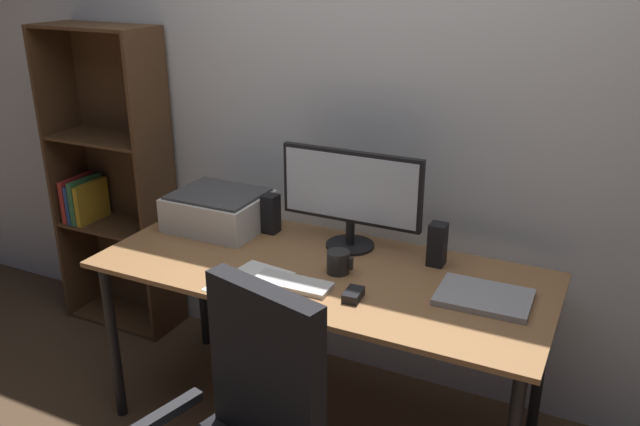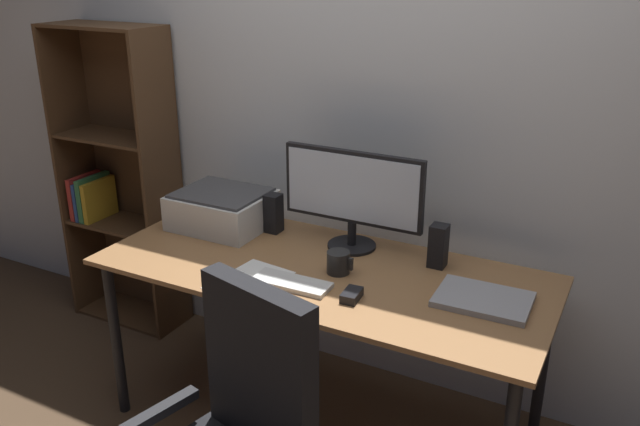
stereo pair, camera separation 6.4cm
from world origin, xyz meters
name	(u,v)px [view 1 (the left image)]	position (x,y,z in m)	size (l,w,h in m)	color
ground_plane	(321,424)	(0.00, 0.00, 0.00)	(12.00, 12.00, 0.00)	#4C3826
back_wall	(378,98)	(0.00, 0.54, 1.30)	(6.40, 0.10, 2.60)	silver
desk	(321,285)	(0.00, 0.00, 0.66)	(1.74, 0.75, 0.74)	olive
monitor	(351,192)	(0.02, 0.23, 0.98)	(0.59, 0.20, 0.41)	black
keyboard	(293,283)	(-0.03, -0.18, 0.75)	(0.29, 0.11, 0.02)	silver
mouse	(353,295)	(0.21, -0.17, 0.76)	(0.06, 0.10, 0.03)	black
coffee_mug	(338,262)	(0.07, -0.01, 0.78)	(0.10, 0.09, 0.09)	black
laptop	(484,297)	(0.62, 0.02, 0.75)	(0.32, 0.23, 0.02)	#99999E
speaker_left	(271,214)	(-0.35, 0.22, 0.82)	(0.06, 0.07, 0.17)	black
speaker_right	(437,244)	(0.39, 0.22, 0.82)	(0.06, 0.07, 0.17)	black
printer	(219,210)	(-0.58, 0.17, 0.82)	(0.40, 0.34, 0.16)	silver
paper_sheet	(250,281)	(-0.19, -0.22, 0.74)	(0.21, 0.30, 0.00)	white
bookshelf	(113,183)	(-1.38, 0.37, 0.77)	(0.61, 0.28, 1.56)	#4C331E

